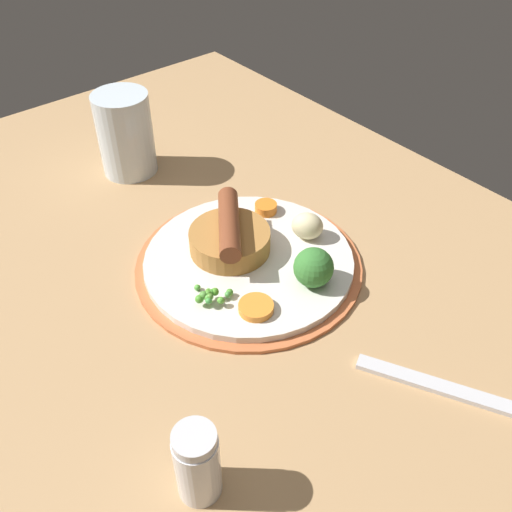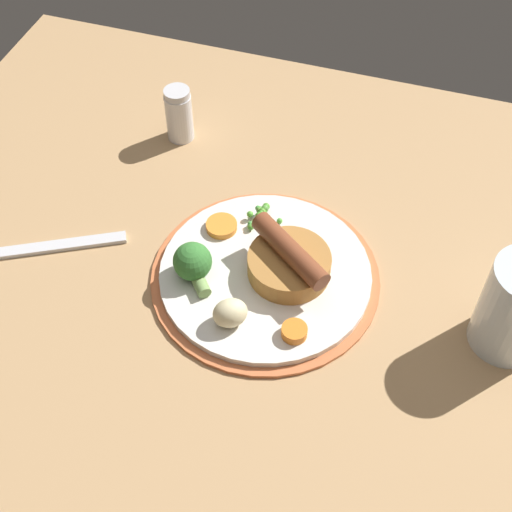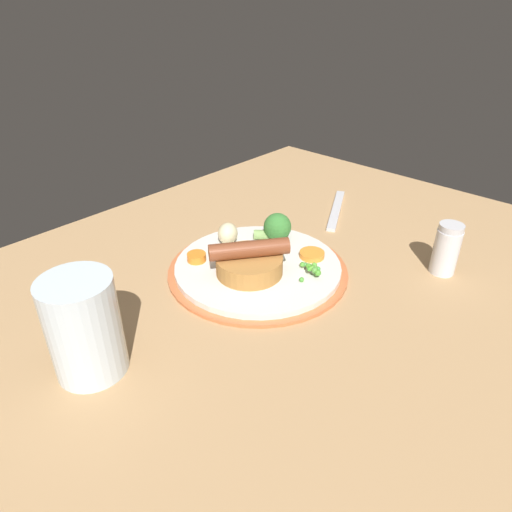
% 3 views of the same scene
% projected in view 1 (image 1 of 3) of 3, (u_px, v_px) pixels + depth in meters
% --- Properties ---
extents(dining_table, '(1.10, 0.80, 0.03)m').
position_uv_depth(dining_table, '(221.00, 278.00, 0.70)').
color(dining_table, tan).
rests_on(dining_table, ground).
extents(dinner_plate, '(0.28, 0.28, 0.01)m').
position_uv_depth(dinner_plate, '(249.00, 263.00, 0.69)').
color(dinner_plate, '#CC6B3D').
rests_on(dinner_plate, dining_table).
extents(sausage_pudding, '(0.11, 0.10, 0.05)m').
position_uv_depth(sausage_pudding, '(230.00, 237.00, 0.69)').
color(sausage_pudding, '#AD7538').
rests_on(sausage_pudding, dinner_plate).
extents(pea_pile, '(0.05, 0.04, 0.02)m').
position_uv_depth(pea_pile, '(210.00, 295.00, 0.63)').
color(pea_pile, '#4D922D').
rests_on(pea_pile, dinner_plate).
extents(broccoli_floret_near, '(0.05, 0.06, 0.05)m').
position_uv_depth(broccoli_floret_near, '(314.00, 267.00, 0.64)').
color(broccoli_floret_near, '#387A33').
rests_on(broccoli_floret_near, dinner_plate).
extents(potato_chunk_0, '(0.05, 0.05, 0.03)m').
position_uv_depth(potato_chunk_0, '(307.00, 226.00, 0.71)').
color(potato_chunk_0, beige).
rests_on(potato_chunk_0, dinner_plate).
extents(carrot_slice_0, '(0.04, 0.04, 0.01)m').
position_uv_depth(carrot_slice_0, '(266.00, 208.00, 0.75)').
color(carrot_slice_0, orange).
rests_on(carrot_slice_0, dinner_plate).
extents(carrot_slice_1, '(0.05, 0.05, 0.01)m').
position_uv_depth(carrot_slice_1, '(256.00, 307.00, 0.62)').
color(carrot_slice_1, orange).
rests_on(carrot_slice_1, dinner_plate).
extents(fork, '(0.17, 0.10, 0.01)m').
position_uv_depth(fork, '(447.00, 389.00, 0.56)').
color(fork, silver).
rests_on(fork, dining_table).
extents(drinking_glass, '(0.08, 0.08, 0.12)m').
position_uv_depth(drinking_glass, '(125.00, 134.00, 0.82)').
color(drinking_glass, silver).
rests_on(drinking_glass, dining_table).
extents(salt_shaker, '(0.04, 0.04, 0.08)m').
position_uv_depth(salt_shaker, '(197.00, 463.00, 0.46)').
color(salt_shaker, silver).
rests_on(salt_shaker, dining_table).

